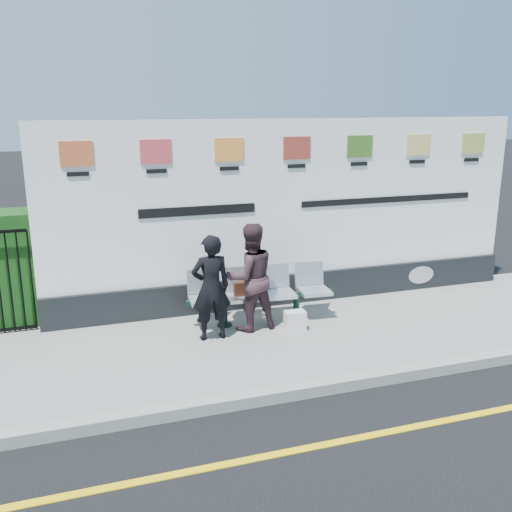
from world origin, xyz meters
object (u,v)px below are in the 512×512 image
(bench, at_px, (261,308))
(woman_left, at_px, (211,288))
(woman_right, at_px, (250,277))
(billboard, at_px, (294,225))

(bench, relative_size, woman_left, 1.43)
(bench, height_order, woman_left, woman_left)
(bench, distance_m, woman_right, 0.63)
(billboard, xyz_separation_m, woman_left, (-1.67, -1.12, -0.55))
(woman_left, bearing_deg, billboard, -147.10)
(billboard, relative_size, woman_left, 5.31)
(billboard, bearing_deg, bench, -137.01)
(woman_right, bearing_deg, woman_left, 9.41)
(woman_left, relative_size, woman_right, 0.95)
(billboard, bearing_deg, woman_right, -137.93)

